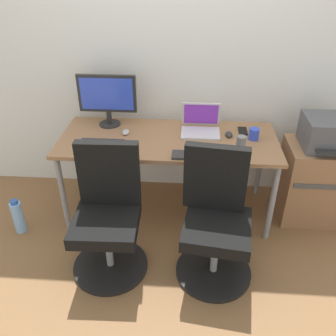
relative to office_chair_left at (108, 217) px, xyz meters
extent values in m
plane|color=brown|center=(0.37, 0.65, -0.42)|extent=(5.28, 5.28, 0.00)
cube|color=white|center=(0.37, 1.09, 0.88)|extent=(4.40, 0.04, 2.60)
cube|color=#996B47|center=(0.37, 0.65, 0.27)|extent=(1.73, 0.71, 0.03)
cylinder|color=gray|center=(-0.44, 0.34, -0.08)|extent=(0.04, 0.04, 0.68)
cylinder|color=gray|center=(1.19, 0.34, -0.08)|extent=(0.04, 0.04, 0.68)
cylinder|color=gray|center=(-0.44, 0.96, -0.08)|extent=(0.04, 0.04, 0.68)
cylinder|color=gray|center=(1.19, 0.96, -0.08)|extent=(0.04, 0.04, 0.68)
cylinder|color=black|center=(0.00, -0.06, -0.41)|extent=(0.54, 0.54, 0.03)
cylinder|color=gray|center=(0.00, -0.06, -0.22)|extent=(0.05, 0.05, 0.34)
cube|color=black|center=(0.00, -0.06, -0.01)|extent=(0.45, 0.45, 0.09)
cube|color=black|center=(0.00, 0.12, 0.28)|extent=(0.42, 0.08, 0.48)
cylinder|color=black|center=(0.75, -0.06, -0.41)|extent=(0.54, 0.54, 0.03)
cylinder|color=gray|center=(0.75, -0.06, -0.22)|extent=(0.05, 0.05, 0.34)
cube|color=black|center=(0.75, -0.06, -0.01)|extent=(0.49, 0.49, 0.09)
cube|color=black|center=(0.72, 0.12, 0.28)|extent=(0.43, 0.12, 0.48)
cube|color=#996B47|center=(1.60, 0.67, -0.09)|extent=(0.55, 0.43, 0.68)
cube|color=#4C4C4C|center=(1.60, 0.45, 0.02)|extent=(0.50, 0.01, 0.04)
cube|color=#515156|center=(1.60, 0.67, 0.37)|extent=(0.38, 0.34, 0.24)
cube|color=#262626|center=(1.60, 0.47, 0.31)|extent=(0.27, 0.06, 0.01)
cylinder|color=#8CBFF2|center=(-0.82, 0.28, -0.28)|extent=(0.09, 0.09, 0.28)
cylinder|color=#2D59B2|center=(-0.82, 0.28, -0.13)|extent=(0.06, 0.06, 0.03)
cylinder|color=#262626|center=(-0.14, 0.87, 0.30)|extent=(0.18, 0.18, 0.01)
cylinder|color=#262626|center=(-0.14, 0.87, 0.36)|extent=(0.04, 0.04, 0.11)
cube|color=#262626|center=(-0.14, 0.87, 0.57)|extent=(0.48, 0.03, 0.31)
cube|color=blue|center=(-0.14, 0.85, 0.57)|extent=(0.43, 0.00, 0.26)
cube|color=silver|center=(0.63, 0.74, 0.30)|extent=(0.31, 0.22, 0.02)
cube|color=silver|center=(0.63, 0.87, 0.41)|extent=(0.31, 0.05, 0.21)
cube|color=purple|center=(0.63, 0.86, 0.41)|extent=(0.28, 0.04, 0.18)
cube|color=#2D2D2D|center=(-0.13, 0.51, 0.30)|extent=(0.34, 0.12, 0.02)
cube|color=#2D2D2D|center=(0.59, 0.37, 0.30)|extent=(0.34, 0.12, 0.02)
ellipsoid|color=#2D2D2D|center=(0.85, 0.72, 0.31)|extent=(0.06, 0.10, 0.03)
ellipsoid|color=#B7B7B7|center=(0.02, 0.70, 0.31)|extent=(0.06, 0.10, 0.03)
cylinder|color=blue|center=(1.04, 0.68, 0.34)|extent=(0.08, 0.08, 0.09)
cylinder|color=slate|center=(0.93, 0.51, 0.34)|extent=(0.07, 0.07, 0.10)
cube|color=black|center=(0.97, 0.81, 0.29)|extent=(0.07, 0.14, 0.01)
cube|color=black|center=(0.81, 0.45, 0.29)|extent=(0.07, 0.14, 0.01)
camera|label=1|loc=(0.55, -1.89, 1.60)|focal=38.47mm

